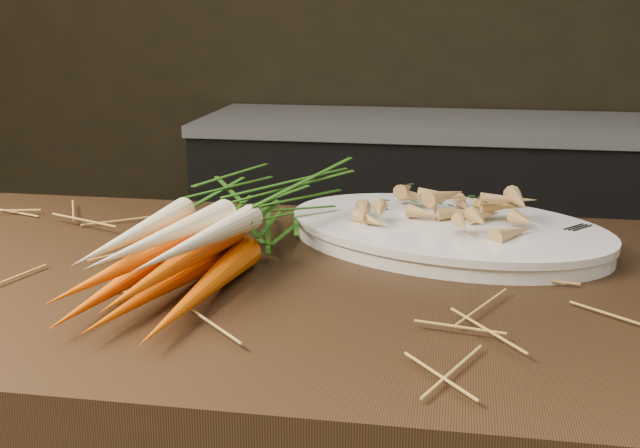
{
  "coord_description": "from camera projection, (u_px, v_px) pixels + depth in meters",
  "views": [
    {
      "loc": [
        0.29,
        -0.63,
        1.23
      ],
      "look_at": [
        0.12,
        0.33,
        0.96
      ],
      "focal_mm": 45.0,
      "sensor_mm": 36.0,
      "label": 1
    }
  ],
  "objects": [
    {
      "name": "roasted_veg_heap",
      "position": [
        447.0,
        208.0,
        1.12
      ],
      "size": [
        0.27,
        0.24,
        0.05
      ],
      "primitive_type": null,
      "rotation": [
        0.0,
        0.0,
        -0.38
      ],
      "color": "#A3713D",
      "rests_on": "serving_platter"
    },
    {
      "name": "back_counter",
      "position": [
        458.0,
        236.0,
        2.88
      ],
      "size": [
        1.82,
        0.62,
        0.84
      ],
      "color": "black",
      "rests_on": "ground"
    },
    {
      "name": "root_veg_bunch",
      "position": [
        224.0,
        226.0,
        1.03
      ],
      "size": [
        0.24,
        0.57,
        0.1
      ],
      "rotation": [
        0.0,
        0.0,
        -0.18
      ],
      "color": "#F15304",
      "rests_on": "main_counter"
    },
    {
      "name": "serving_fork",
      "position": [
        559.0,
        246.0,
        1.03
      ],
      "size": [
        0.13,
        0.14,
        0.0
      ],
      "primitive_type": "cube",
      "rotation": [
        0.0,
        0.0,
        -0.72
      ],
      "color": "silver",
      "rests_on": "serving_platter"
    },
    {
      "name": "straw_bedding",
      "position": [
        221.0,
        264.0,
        1.01
      ],
      "size": [
        1.4,
        0.6,
        0.02
      ],
      "primitive_type": null,
      "color": "#A78233",
      "rests_on": "main_counter"
    },
    {
      "name": "serving_platter",
      "position": [
        446.0,
        235.0,
        1.13
      ],
      "size": [
        0.54,
        0.46,
        0.02
      ],
      "primitive_type": null,
      "rotation": [
        0.0,
        0.0,
        -0.38
      ],
      "color": "white",
      "rests_on": "main_counter"
    }
  ]
}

